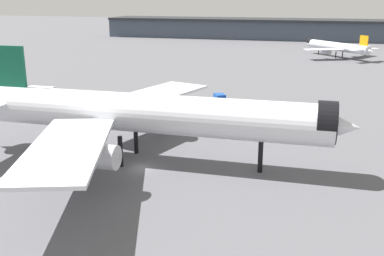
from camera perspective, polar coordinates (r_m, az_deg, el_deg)
ground at (r=72.73m, az=-6.26°, el=-5.07°), size 900.00×900.00×0.00m
airliner_near_gate at (r=73.58m, az=-6.35°, el=1.78°), size 66.87×61.00×18.30m
airliner_far_taxiway at (r=210.36m, az=17.80°, el=9.69°), size 32.17×32.51×10.62m
terminal_building at (r=291.38m, az=12.76°, el=12.04°), size 232.32×39.84×20.53m
service_truck_front at (r=111.67m, az=3.62°, el=3.48°), size 4.89×5.88×3.00m
baggage_tug_wing at (r=113.03m, az=-5.18°, el=3.28°), size 3.00×3.58×1.85m
traffic_cone_near_nose at (r=104.47m, az=10.78°, el=1.63°), size 0.61×0.61×0.77m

